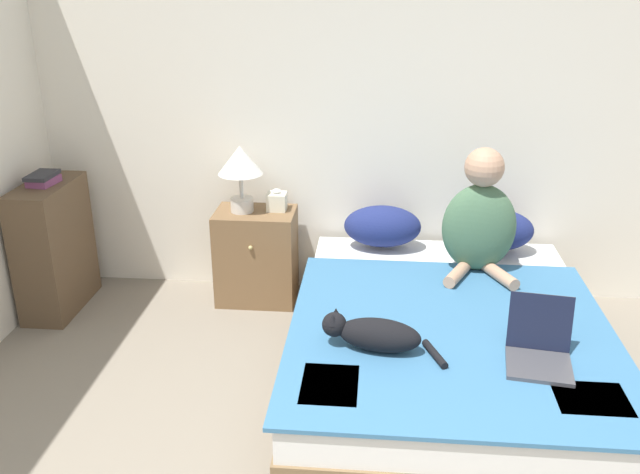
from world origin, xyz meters
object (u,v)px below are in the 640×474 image
(cat_tabby, at_px, (373,334))
(bed, at_px, (445,347))
(pillow_far, at_px, (494,230))
(book_stack_top, at_px, (43,179))
(tissue_box, at_px, (277,201))
(laptop_open, at_px, (539,350))
(nightstand, at_px, (257,256))
(table_lamp, at_px, (240,165))
(pillow_near, at_px, (382,226))
(person_sitting, at_px, (480,220))
(bookshelf, at_px, (54,247))

(cat_tabby, bearing_deg, bed, -124.25)
(pillow_far, height_order, book_stack_top, book_stack_top)
(cat_tabby, height_order, tissue_box, tissue_box)
(laptop_open, distance_m, book_stack_top, 2.98)
(nightstand, xyz_separation_m, table_lamp, (-0.08, -0.00, 0.61))
(bed, distance_m, laptop_open, 0.62)
(tissue_box, bearing_deg, laptop_open, -44.12)
(pillow_near, xyz_separation_m, table_lamp, (-0.89, -0.01, 0.37))
(pillow_near, height_order, table_lamp, table_lamp)
(pillow_far, distance_m, table_lamp, 1.62)
(bed, relative_size, pillow_far, 4.27)
(bed, height_order, nightstand, nightstand)
(pillow_near, height_order, pillow_far, same)
(laptop_open, relative_size, book_stack_top, 1.60)
(laptop_open, height_order, book_stack_top, book_stack_top)
(pillow_far, distance_m, book_stack_top, 2.77)
(pillow_near, relative_size, person_sitting, 0.66)
(pillow_far, bearing_deg, tissue_box, 178.42)
(bookshelf, height_order, book_stack_top, book_stack_top)
(bookshelf, bearing_deg, laptop_open, -21.11)
(bed, bearing_deg, laptop_open, -50.48)
(laptop_open, distance_m, table_lamp, 2.10)
(nightstand, relative_size, table_lamp, 1.45)
(nightstand, height_order, table_lamp, table_lamp)
(laptop_open, xyz_separation_m, book_stack_top, (-2.76, 1.06, 0.40))
(bed, xyz_separation_m, nightstand, (-1.15, 0.85, 0.11))
(table_lamp, distance_m, book_stack_top, 1.19)
(pillow_near, xyz_separation_m, pillow_far, (0.69, 0.00, 0.00))
(pillow_far, xyz_separation_m, book_stack_top, (-2.74, -0.23, 0.33))
(laptop_open, distance_m, nightstand, 1.99)
(pillow_far, distance_m, laptop_open, 1.30)
(pillow_far, xyz_separation_m, table_lamp, (-1.58, -0.01, 0.37))
(person_sitting, bearing_deg, cat_tabby, -121.54)
(tissue_box, bearing_deg, person_sitting, -16.29)
(nightstand, height_order, tissue_box, tissue_box)
(bed, relative_size, bookshelf, 2.49)
(nightstand, relative_size, bookshelf, 0.74)
(person_sitting, height_order, cat_tabby, person_sitting)
(table_lamp, height_order, tissue_box, table_lamp)
(person_sitting, height_order, tissue_box, person_sitting)
(pillow_far, xyz_separation_m, person_sitting, (-0.14, -0.32, 0.18))
(pillow_far, xyz_separation_m, bookshelf, (-2.74, -0.23, -0.12))
(bed, distance_m, pillow_near, 0.99)
(cat_tabby, xyz_separation_m, tissue_box, (-0.64, 1.30, 0.18))
(person_sitting, distance_m, table_lamp, 1.48)
(nightstand, distance_m, table_lamp, 0.61)
(pillow_far, relative_size, tissue_box, 3.45)
(pillow_near, bearing_deg, bookshelf, -173.47)
(table_lamp, bearing_deg, book_stack_top, -169.18)
(table_lamp, relative_size, book_stack_top, 1.91)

